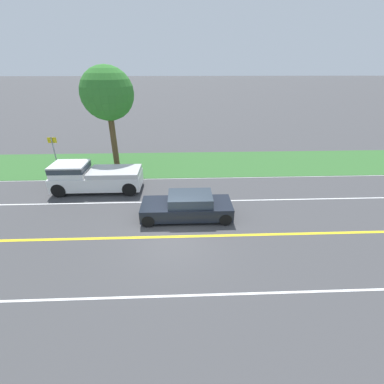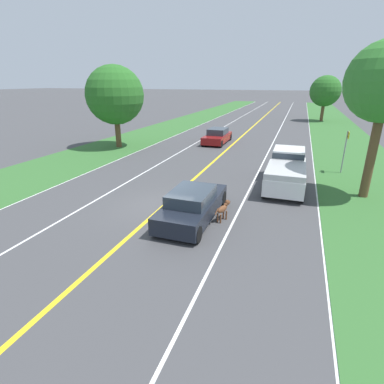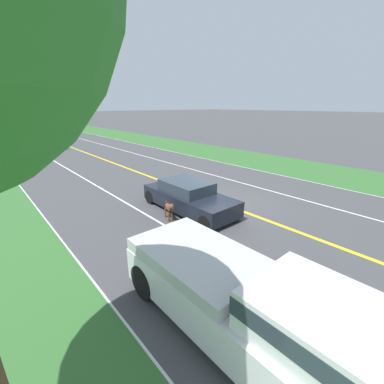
# 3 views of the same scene
# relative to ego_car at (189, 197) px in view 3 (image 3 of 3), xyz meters

# --- Properties ---
(ground_plane) EXTENTS (400.00, 400.00, 0.00)m
(ground_plane) POSITION_rel_ego_car_xyz_m (-1.76, 0.60, -0.64)
(ground_plane) COLOR #424244
(centre_divider_line) EXTENTS (0.18, 160.00, 0.01)m
(centre_divider_line) POSITION_rel_ego_car_xyz_m (-1.76, 0.60, -0.63)
(centre_divider_line) COLOR yellow
(centre_divider_line) RESTS_ON ground
(lane_edge_line_right) EXTENTS (0.14, 160.00, 0.01)m
(lane_edge_line_right) POSITION_rel_ego_car_xyz_m (5.24, 0.60, -0.63)
(lane_edge_line_right) COLOR white
(lane_edge_line_right) RESTS_ON ground
(lane_edge_line_left) EXTENTS (0.14, 160.00, 0.01)m
(lane_edge_line_left) POSITION_rel_ego_car_xyz_m (-8.76, 0.60, -0.63)
(lane_edge_line_left) COLOR white
(lane_edge_line_left) RESTS_ON ground
(lane_dash_same_dir) EXTENTS (0.10, 160.00, 0.01)m
(lane_dash_same_dir) POSITION_rel_ego_car_xyz_m (1.74, 0.60, -0.63)
(lane_dash_same_dir) COLOR white
(lane_dash_same_dir) RESTS_ON ground
(lane_dash_oncoming) EXTENTS (0.10, 160.00, 0.01)m
(lane_dash_oncoming) POSITION_rel_ego_car_xyz_m (-5.26, 0.60, -0.63)
(lane_dash_oncoming) COLOR white
(lane_dash_oncoming) RESTS_ON ground
(grass_verge_left) EXTENTS (6.00, 160.00, 0.03)m
(grass_verge_left) POSITION_rel_ego_car_xyz_m (-11.76, 0.60, -0.62)
(grass_verge_left) COLOR #33662D
(grass_verge_left) RESTS_ON ground
(ego_car) EXTENTS (1.89, 4.72, 1.35)m
(ego_car) POSITION_rel_ego_car_xyz_m (0.00, 0.00, 0.00)
(ego_car) COLOR black
(ego_car) RESTS_ON ground
(dog) EXTENTS (0.47, 1.11, 0.85)m
(dog) POSITION_rel_ego_car_xyz_m (1.29, 0.27, -0.10)
(dog) COLOR brown
(dog) RESTS_ON ground
(pickup_truck) EXTENTS (2.02, 5.52, 1.85)m
(pickup_truck) POSITION_rel_ego_car_xyz_m (3.54, 5.93, 0.31)
(pickup_truck) COLOR silver
(pickup_truck) RESTS_ON ground
(car_trailing_near) EXTENTS (1.81, 4.37, 1.36)m
(car_trailing_near) POSITION_rel_ego_car_xyz_m (0.12, -23.60, -0.01)
(car_trailing_near) COLOR silver
(car_trailing_near) RESTS_ON ground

